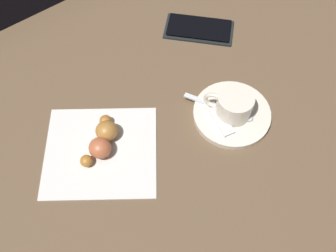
% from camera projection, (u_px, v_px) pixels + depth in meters
% --- Properties ---
extents(ground_plane, '(1.80, 1.80, 0.00)m').
position_uv_depth(ground_plane, '(167.00, 127.00, 0.68)').
color(ground_plane, brown).
extents(saucer, '(0.14, 0.14, 0.01)m').
position_uv_depth(saucer, '(232.00, 116.00, 0.68)').
color(saucer, silver).
rests_on(saucer, ground).
extents(espresso_cup, '(0.08, 0.06, 0.05)m').
position_uv_depth(espresso_cup, '(234.00, 107.00, 0.66)').
color(espresso_cup, silver).
rests_on(espresso_cup, saucer).
extents(teaspoon, '(0.11, 0.09, 0.01)m').
position_uv_depth(teaspoon, '(230.00, 111.00, 0.68)').
color(teaspoon, silver).
rests_on(teaspoon, saucer).
extents(sugar_packet, '(0.03, 0.06, 0.01)m').
position_uv_depth(sugar_packet, '(221.00, 121.00, 0.67)').
color(sugar_packet, white).
rests_on(sugar_packet, saucer).
extents(napkin, '(0.22, 0.20, 0.00)m').
position_uv_depth(napkin, '(101.00, 151.00, 0.65)').
color(napkin, silver).
rests_on(napkin, ground).
extents(croissant, '(0.08, 0.10, 0.03)m').
position_uv_depth(croissant, '(103.00, 140.00, 0.64)').
color(croissant, '#A56A29').
rests_on(croissant, napkin).
extents(cell_phone, '(0.16, 0.11, 0.01)m').
position_uv_depth(cell_phone, '(199.00, 29.00, 0.79)').
color(cell_phone, black).
rests_on(cell_phone, ground).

